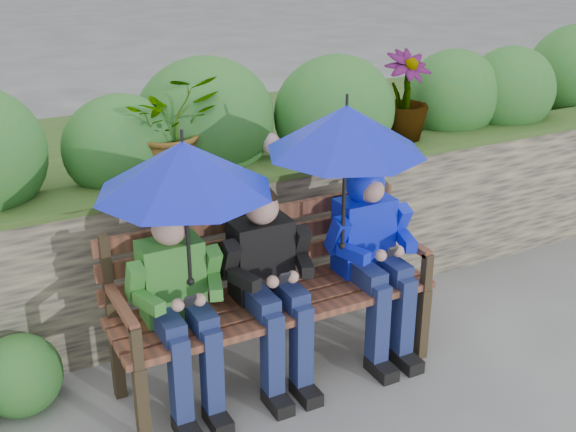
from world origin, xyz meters
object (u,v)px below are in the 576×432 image
boy_right (372,244)px  boy_left (179,300)px  park_bench (269,285)px  umbrella_right (346,129)px  umbrella_left (184,167)px  boy_middle (269,277)px

boy_right → boy_left: bearing=-179.5°
boy_left → park_bench: bearing=9.0°
park_bench → boy_left: (-0.58, -0.09, 0.10)m
boy_left → umbrella_right: (1.00, -0.02, 0.81)m
park_bench → umbrella_left: size_ratio=2.04×
umbrella_left → umbrella_right: (0.93, -0.03, 0.08)m
park_bench → boy_left: boy_left is taller
boy_right → umbrella_left: (-1.16, -0.00, 0.67)m
park_bench → boy_left: bearing=-171.0°
umbrella_left → umbrella_right: umbrella_right is taller
boy_left → umbrella_left: 0.73m
boy_left → boy_right: size_ratio=0.97×
boy_middle → boy_right: bearing=1.0°
park_bench → boy_right: boy_right is taller
boy_middle → boy_right: boy_right is taller
boy_right → boy_middle: bearing=-179.0°
boy_right → umbrella_left: bearing=-179.8°
boy_middle → umbrella_left: bearing=179.0°
umbrella_right → boy_middle: bearing=177.3°
boy_left → umbrella_right: umbrella_right is taller
boy_left → boy_right: 1.23m
boy_middle → umbrella_right: size_ratio=1.30×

